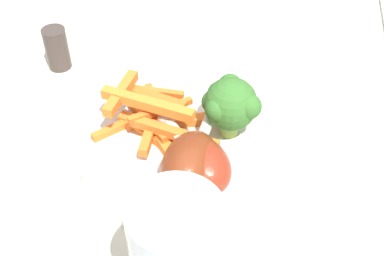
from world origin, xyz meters
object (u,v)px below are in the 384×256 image
Objects in this scene: pepper_shaker at (57,49)px; dining_table at (226,238)px; broccoli_floret_front at (227,103)px; carrot_fries_pile at (154,117)px; dinner_plate at (192,145)px; chicken_drumstick_near at (199,162)px; chicken_drumstick_far at (191,162)px.

dining_table is at bearing -132.31° from pepper_shaker.
dining_table is 13.43× the size of broccoli_floret_front.
carrot_fries_pile is 2.75× the size of pepper_shaker.
dinner_plate is at bearing -132.00° from pepper_shaker.
dinner_plate is at bearing -118.43° from carrot_fries_pile.
chicken_drumstick_near is 2.23× the size of pepper_shaker.
dining_table is 0.18m from broccoli_floret_front.
chicken_drumstick_near reaches higher than dining_table.
dinner_plate is 3.49× the size of broccoli_floret_front.
dining_table is at bearing -176.28° from broccoli_floret_front.
chicken_drumstick_near is (-0.01, 0.03, 0.15)m from dining_table.
chicken_drumstick_far is (-0.05, 0.00, 0.03)m from dinner_plate.
chicken_drumstick_near is at bearing 110.23° from dining_table.
dinner_plate is 1.59× the size of carrot_fries_pile.
broccoli_floret_front is 0.08m from chicken_drumstick_far.
broccoli_floret_front is 0.25m from pepper_shaker.
chicken_drumstick_far is at bearing -152.11° from carrot_fries_pile.
pepper_shaker is (0.21, 0.17, -0.01)m from chicken_drumstick_far.
broccoli_floret_front is 0.08m from carrot_fries_pile.
carrot_fries_pile reaches higher than dining_table.
broccoli_floret_front is at bearing -25.34° from chicken_drumstick_near.
dinner_plate is 0.06m from broccoli_floret_front.
chicken_drumstick_near is at bearing 154.66° from broccoli_floret_front.
chicken_drumstick_near is (-0.07, -0.05, 0.01)m from carrot_fries_pile.
pepper_shaker reaches higher than dining_table.
dining_table is 7.55× the size of chicken_drumstick_near.
dinner_plate is 4.37× the size of pepper_shaker.
chicken_drumstick_far reaches higher than pepper_shaker.
carrot_fries_pile is at bearing 32.66° from chicken_drumstick_near.
carrot_fries_pile is at bearing 27.89° from chicken_drumstick_far.
broccoli_floret_front is 0.46× the size of carrot_fries_pile.
chicken_drumstick_far is 2.51× the size of pepper_shaker.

